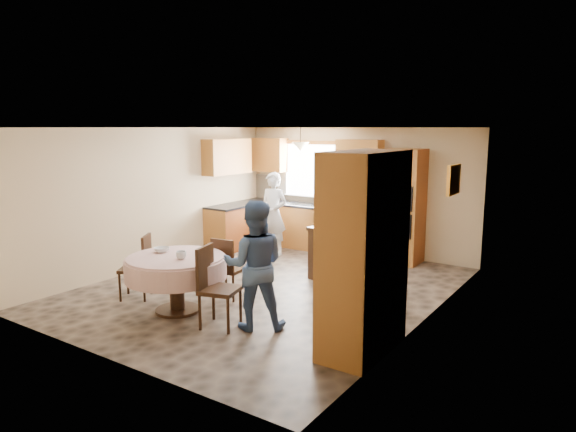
% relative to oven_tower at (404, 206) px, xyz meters
% --- Properties ---
extents(floor, '(5.00, 6.00, 0.01)m').
position_rel_oven_tower_xyz_m(floor, '(-1.15, -2.69, -1.06)').
color(floor, '#705E4E').
rests_on(floor, ground).
extents(ceiling, '(5.00, 6.00, 0.01)m').
position_rel_oven_tower_xyz_m(ceiling, '(-1.15, -2.69, 1.44)').
color(ceiling, white).
rests_on(ceiling, wall_back).
extents(wall_back, '(5.00, 0.02, 2.50)m').
position_rel_oven_tower_xyz_m(wall_back, '(-1.15, 0.31, 0.19)').
color(wall_back, tan).
rests_on(wall_back, floor).
extents(wall_front, '(5.00, 0.02, 2.50)m').
position_rel_oven_tower_xyz_m(wall_front, '(-1.15, -5.69, 0.19)').
color(wall_front, tan).
rests_on(wall_front, floor).
extents(wall_left, '(0.02, 6.00, 2.50)m').
position_rel_oven_tower_xyz_m(wall_left, '(-3.65, -2.69, 0.19)').
color(wall_left, tan).
rests_on(wall_left, floor).
extents(wall_right, '(0.02, 6.00, 2.50)m').
position_rel_oven_tower_xyz_m(wall_right, '(1.35, -2.69, 0.19)').
color(wall_right, tan).
rests_on(wall_right, floor).
extents(window, '(1.40, 0.03, 1.10)m').
position_rel_oven_tower_xyz_m(window, '(-2.15, 0.29, 0.54)').
color(window, white).
rests_on(window, wall_back).
extents(curtain_left, '(0.22, 0.02, 1.15)m').
position_rel_oven_tower_xyz_m(curtain_left, '(-2.90, 0.24, 0.59)').
color(curtain_left, white).
rests_on(curtain_left, wall_back).
extents(curtain_right, '(0.22, 0.02, 1.15)m').
position_rel_oven_tower_xyz_m(curtain_right, '(-1.40, 0.24, 0.59)').
color(curtain_right, white).
rests_on(curtain_right, wall_back).
extents(base_cab_back, '(3.30, 0.60, 0.88)m').
position_rel_oven_tower_xyz_m(base_cab_back, '(-2.00, 0.01, -0.62)').
color(base_cab_back, '#C48634').
rests_on(base_cab_back, floor).
extents(counter_back, '(3.30, 0.64, 0.04)m').
position_rel_oven_tower_xyz_m(counter_back, '(-2.00, 0.01, -0.16)').
color(counter_back, black).
rests_on(counter_back, base_cab_back).
extents(base_cab_left, '(0.60, 1.20, 0.88)m').
position_rel_oven_tower_xyz_m(base_cab_left, '(-3.35, -0.89, -0.62)').
color(base_cab_left, '#C48634').
rests_on(base_cab_left, floor).
extents(counter_left, '(0.64, 1.20, 0.04)m').
position_rel_oven_tower_xyz_m(counter_left, '(-3.35, -0.89, -0.16)').
color(counter_left, black).
rests_on(counter_left, base_cab_left).
extents(backsplash, '(3.30, 0.02, 0.55)m').
position_rel_oven_tower_xyz_m(backsplash, '(-2.00, 0.30, 0.12)').
color(backsplash, tan).
rests_on(backsplash, wall_back).
extents(wall_cab_left, '(0.85, 0.33, 0.72)m').
position_rel_oven_tower_xyz_m(wall_cab_left, '(-3.20, 0.15, 0.85)').
color(wall_cab_left, '#C27630').
rests_on(wall_cab_left, wall_back).
extents(wall_cab_right, '(0.90, 0.33, 0.72)m').
position_rel_oven_tower_xyz_m(wall_cab_right, '(-1.00, 0.15, 0.85)').
color(wall_cab_right, '#C27630').
rests_on(wall_cab_right, wall_back).
extents(wall_cab_side, '(0.33, 1.20, 0.72)m').
position_rel_oven_tower_xyz_m(wall_cab_side, '(-3.48, -0.89, 0.85)').
color(wall_cab_side, '#C27630').
rests_on(wall_cab_side, wall_left).
extents(oven_tower, '(0.66, 0.62, 2.12)m').
position_rel_oven_tower_xyz_m(oven_tower, '(0.00, 0.00, 0.00)').
color(oven_tower, '#C48634').
rests_on(oven_tower, floor).
extents(oven_upper, '(0.56, 0.01, 0.45)m').
position_rel_oven_tower_xyz_m(oven_upper, '(0.00, -0.31, 0.19)').
color(oven_upper, black).
rests_on(oven_upper, oven_tower).
extents(oven_lower, '(0.56, 0.01, 0.45)m').
position_rel_oven_tower_xyz_m(oven_lower, '(0.00, -0.31, -0.31)').
color(oven_lower, black).
rests_on(oven_lower, oven_tower).
extents(pendant, '(0.36, 0.36, 0.18)m').
position_rel_oven_tower_xyz_m(pendant, '(-2.15, -0.19, 1.06)').
color(pendant, beige).
rests_on(pendant, ceiling).
extents(sideboard, '(1.24, 0.74, 0.83)m').
position_rel_oven_tower_xyz_m(sideboard, '(-0.32, -1.82, -0.65)').
color(sideboard, '#37220F').
rests_on(sideboard, floor).
extents(space_heater, '(0.48, 0.41, 0.57)m').
position_rel_oven_tower_xyz_m(space_heater, '(0.51, -2.30, -0.78)').
color(space_heater, black).
rests_on(space_heater, floor).
extents(cupboard, '(0.59, 1.18, 2.26)m').
position_rel_oven_tower_xyz_m(cupboard, '(1.07, -3.94, 0.07)').
color(cupboard, '#C48634').
rests_on(cupboard, floor).
extents(dining_table, '(1.37, 1.37, 0.78)m').
position_rel_oven_tower_xyz_m(dining_table, '(-1.58, -4.21, -0.45)').
color(dining_table, '#37220F').
rests_on(dining_table, floor).
extents(chair_left, '(0.57, 0.57, 0.95)m').
position_rel_oven_tower_xyz_m(chair_left, '(-2.45, -4.11, -0.53)').
color(chair_left, '#37220F').
rests_on(chair_left, floor).
extents(chair_back, '(0.45, 0.45, 0.92)m').
position_rel_oven_tower_xyz_m(chair_back, '(-1.37, -3.43, -0.55)').
color(chair_back, '#37220F').
rests_on(chair_back, floor).
extents(chair_right, '(0.55, 0.55, 1.03)m').
position_rel_oven_tower_xyz_m(chair_right, '(-0.81, -4.32, -0.49)').
color(chair_right, '#37220F').
rests_on(chair_right, floor).
extents(framed_picture, '(0.06, 0.53, 0.44)m').
position_rel_oven_tower_xyz_m(framed_picture, '(1.32, -1.52, 0.70)').
color(framed_picture, gold).
rests_on(framed_picture, wall_right).
extents(microwave, '(0.65, 0.50, 0.32)m').
position_rel_oven_tower_xyz_m(microwave, '(-1.04, -0.04, 0.02)').
color(microwave, silver).
rests_on(microwave, counter_back).
extents(person_sink, '(0.62, 0.42, 1.64)m').
position_rel_oven_tower_xyz_m(person_sink, '(-2.35, -0.86, -0.24)').
color(person_sink, silver).
rests_on(person_sink, floor).
extents(person_dining, '(1.00, 0.96, 1.63)m').
position_rel_oven_tower_xyz_m(person_dining, '(-0.35, -4.07, -0.25)').
color(person_dining, '#3B5681').
rests_on(person_dining, floor).
extents(bowl_sideboard, '(0.27, 0.27, 0.05)m').
position_rel_oven_tower_xyz_m(bowl_sideboard, '(-0.58, -1.82, -0.21)').
color(bowl_sideboard, '#B2B2B2').
rests_on(bowl_sideboard, sideboard).
extents(bottle_sideboard, '(0.12, 0.12, 0.29)m').
position_rel_oven_tower_xyz_m(bottle_sideboard, '(0.07, -1.82, -0.09)').
color(bottle_sideboard, silver).
rests_on(bottle_sideboard, sideboard).
extents(cup_table, '(0.14, 0.14, 0.11)m').
position_rel_oven_tower_xyz_m(cup_table, '(-1.41, -4.28, -0.23)').
color(cup_table, '#B2B2B2').
rests_on(cup_table, dining_table).
extents(bowl_table, '(0.26, 0.26, 0.07)m').
position_rel_oven_tower_xyz_m(bowl_table, '(-1.92, -4.16, -0.25)').
color(bowl_table, '#B2B2B2').
rests_on(bowl_table, dining_table).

